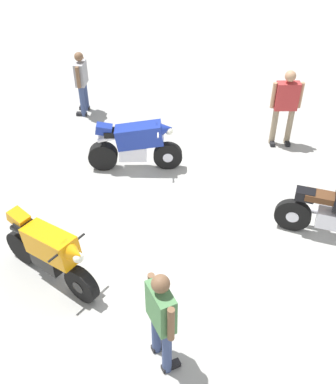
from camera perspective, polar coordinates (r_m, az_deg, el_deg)
ground_plane at (r=8.28m, az=2.52°, el=-5.45°), size 40.00×40.00×0.00m
motorcycle_orange_sportbike at (r=7.42m, az=-14.40°, el=-7.07°), size 1.28×1.71×1.14m
motorcycle_blue_sportbike at (r=9.55m, az=-4.02°, el=5.91°), size 0.70×1.96×1.14m
person_in_red_shirt at (r=10.46m, az=14.26°, el=10.54°), size 0.32×0.67×1.75m
person_in_green_shirt at (r=5.96m, az=-0.84°, el=-14.97°), size 0.62×0.48×1.70m
person_in_gray_shirt at (r=11.64m, az=-10.58°, el=13.37°), size 0.62×0.32×1.57m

